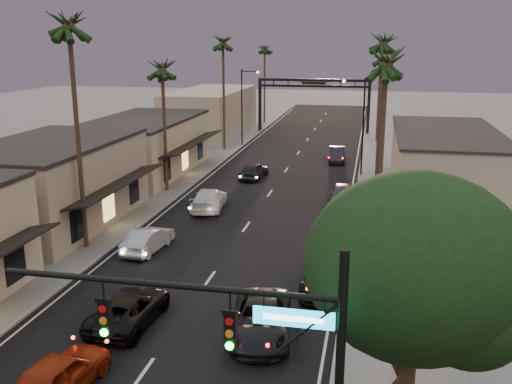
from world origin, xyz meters
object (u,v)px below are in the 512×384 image
at_px(palm_rc, 381,56).
at_px(palm_far, 265,46).
at_px(corner_tree, 417,273).
at_px(oncoming_pickup, 129,309).
at_px(palm_lc, 162,64).
at_px(curbside_near, 261,319).
at_px(streetlight_right, 360,119).
at_px(palm_rb, 384,38).
at_px(arch, 314,92).
at_px(oncoming_silver, 148,240).
at_px(palm_ra, 387,56).
at_px(traffic_signal, 259,352).
at_px(oncoming_red, 58,375).
at_px(palm_lb, 68,19).
at_px(curbside_black, 328,272).
at_px(streetlight_left, 244,101).
at_px(palm_ld, 223,39).

height_order(palm_rc, palm_far, palm_far).
height_order(corner_tree, oncoming_pickup, corner_tree).
distance_m(palm_lc, curbside_near, 27.22).
relative_size(streetlight_right, palm_far, 0.68).
distance_m(corner_tree, palm_lc, 34.09).
height_order(streetlight_right, oncoming_pickup, streetlight_right).
distance_m(corner_tree, palm_rb, 37.12).
xyz_separation_m(palm_rc, palm_far, (-16.90, 14.00, 0.97)).
xyz_separation_m(arch, palm_far, (-8.30, 8.00, 5.91)).
bearing_deg(oncoming_silver, palm_lc, -68.60).
distance_m(palm_ra, oncoming_silver, 17.22).
relative_size(traffic_signal, oncoming_red, 1.85).
xyz_separation_m(arch, curbside_near, (3.83, -56.18, -4.78)).
relative_size(palm_lb, oncoming_silver, 3.51).
bearing_deg(corner_tree, curbside_near, 131.57).
bearing_deg(palm_lb, oncoming_silver, 5.68).
bearing_deg(traffic_signal, curbside_black, 88.08).
relative_size(oncoming_pickup, oncoming_silver, 1.17).
bearing_deg(palm_far, curbside_near, -79.30).
bearing_deg(palm_rb, curbside_black, -95.55).
relative_size(corner_tree, curbside_black, 1.53).
bearing_deg(arch, palm_lc, -104.20).
bearing_deg(curbside_near, arch, 86.36).
relative_size(palm_rc, curbside_near, 2.27).
distance_m(corner_tree, palm_lb, 24.36).
height_order(palm_ra, oncoming_silver, palm_ra).
bearing_deg(curbside_black, traffic_signal, -90.13).
bearing_deg(palm_lb, palm_rb, 51.98).
bearing_deg(palm_far, streetlight_right, -65.24).
bearing_deg(oncoming_red, palm_lc, -70.40).
height_order(corner_tree, streetlight_right, streetlight_right).
bearing_deg(palm_rb, streetlight_right, 149.24).
height_order(streetlight_right, curbside_near, streetlight_right).
bearing_deg(traffic_signal, palm_ra, 81.72).
xyz_separation_m(arch, palm_ra, (8.60, -46.00, 5.91)).
distance_m(arch, palm_ra, 47.17).
bearing_deg(palm_ra, streetlight_left, 114.54).
bearing_deg(palm_rc, palm_rb, -90.00).
bearing_deg(arch, corner_tree, -81.38).
bearing_deg(oncoming_silver, curbside_black, 170.05).
relative_size(arch, palm_ld, 1.07).
relative_size(corner_tree, palm_ld, 0.62).
bearing_deg(streetlight_right, arch, 105.47).
distance_m(palm_ld, curbside_near, 44.57).
bearing_deg(palm_rc, streetlight_right, -95.05).
bearing_deg(corner_tree, palm_ld, 110.81).
bearing_deg(palm_lc, oncoming_silver, -74.27).
bearing_deg(curbside_black, streetlight_left, 110.52).
xyz_separation_m(oncoming_red, curbside_near, (6.21, 5.64, -0.04)).
distance_m(arch, oncoming_pickup, 56.57).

